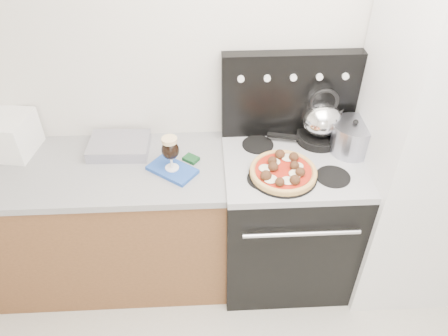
{
  "coord_description": "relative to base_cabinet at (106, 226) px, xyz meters",
  "views": [
    {
      "loc": [
        -0.4,
        -0.67,
        2.4
      ],
      "look_at": [
        -0.31,
        1.05,
        0.98
      ],
      "focal_mm": 35.0,
      "sensor_mm": 36.0,
      "label": 1
    }
  ],
  "objects": [
    {
      "name": "stove_body",
      "position": [
        1.1,
        -0.02,
        0.01
      ],
      "size": [
        0.76,
        0.65,
        0.88
      ],
      "primitive_type": "cube",
      "color": "black",
      "rests_on": "ground"
    },
    {
      "name": "room_shell",
      "position": [
        1.02,
        -0.91,
        0.82
      ],
      "size": [
        3.52,
        3.01,
        2.52
      ],
      "color": "beige",
      "rests_on": "ground"
    },
    {
      "name": "pizza",
      "position": [
        1.03,
        -0.15,
        0.53
      ],
      "size": [
        0.42,
        0.42,
        0.05
      ],
      "primitive_type": null,
      "rotation": [
        0.0,
        0.0,
        -0.23
      ],
      "color": "#E9CC6B",
      "rests_on": "pizza_pan"
    },
    {
      "name": "base_cabinet",
      "position": [
        0.0,
        0.0,
        0.0
      ],
      "size": [
        1.45,
        0.6,
        0.86
      ],
      "primitive_type": "cube",
      "color": "brown",
      "rests_on": "ground"
    },
    {
      "name": "stock_pot",
      "position": [
        1.43,
        0.05,
        0.57
      ],
      "size": [
        0.24,
        0.24,
        0.17
      ],
      "primitive_type": "cylinder",
      "rotation": [
        0.0,
        0.0,
        -0.04
      ],
      "color": "#A1A3B3",
      "rests_on": "cooktop"
    },
    {
      "name": "toaster_oven",
      "position": [
        -0.51,
        0.18,
        0.58
      ],
      "size": [
        0.39,
        0.32,
        0.22
      ],
      "primitive_type": "cube",
      "rotation": [
        0.0,
        0.0,
        -0.17
      ],
      "color": "white",
      "rests_on": "countertop"
    },
    {
      "name": "skillet",
      "position": [
        1.28,
        0.15,
        0.51
      ],
      "size": [
        0.3,
        0.3,
        0.04
      ],
      "primitive_type": "cylinder",
      "rotation": [
        0.0,
        0.0,
        -0.24
      ],
      "color": "black",
      "rests_on": "cooktop"
    },
    {
      "name": "tea_kettle",
      "position": [
        1.28,
        0.15,
        0.66
      ],
      "size": [
        0.23,
        0.23,
        0.24
      ],
      "primitive_type": null,
      "rotation": [
        0.0,
        0.0,
        -0.03
      ],
      "color": "white",
      "rests_on": "skillet"
    },
    {
      "name": "pizza_pan",
      "position": [
        1.03,
        -0.15,
        0.5
      ],
      "size": [
        0.44,
        0.44,
        0.01
      ],
      "primitive_type": "cylinder",
      "rotation": [
        0.0,
        0.0,
        -0.26
      ],
      "color": "black",
      "rests_on": "cooktop"
    },
    {
      "name": "fridge",
      "position": [
        1.8,
        -0.05,
        0.52
      ],
      "size": [
        0.64,
        0.68,
        1.9
      ],
      "primitive_type": "cube",
      "color": "silver",
      "rests_on": "ground"
    },
    {
      "name": "countertop",
      "position": [
        0.0,
        0.0,
        0.45
      ],
      "size": [
        1.48,
        0.63,
        0.04
      ],
      "primitive_type": "cube",
      "color": "gray",
      "rests_on": "base_cabinet"
    },
    {
      "name": "oven_mitt",
      "position": [
        0.45,
        -0.06,
        0.48
      ],
      "size": [
        0.29,
        0.27,
        0.02
      ],
      "primitive_type": "cube",
      "rotation": [
        0.0,
        0.0,
        -0.66
      ],
      "color": "#234BA8",
      "rests_on": "countertop"
    },
    {
      "name": "beer_glass",
      "position": [
        0.45,
        -0.06,
        0.59
      ],
      "size": [
        0.11,
        0.11,
        0.2
      ],
      "primitive_type": null,
      "rotation": [
        0.0,
        0.0,
        -0.17
      ],
      "color": "black",
      "rests_on": "oven_mitt"
    },
    {
      "name": "backguard",
      "position": [
        1.1,
        0.25,
        0.74
      ],
      "size": [
        0.76,
        0.08,
        0.5
      ],
      "primitive_type": "cube",
      "color": "black",
      "rests_on": "cooktop"
    },
    {
      "name": "foil_sheet",
      "position": [
        0.14,
        0.14,
        0.5
      ],
      "size": [
        0.34,
        0.25,
        0.07
      ],
      "primitive_type": "cube",
      "rotation": [
        0.0,
        0.0,
        -0.03
      ],
      "color": "silver",
      "rests_on": "countertop"
    },
    {
      "name": "cooktop",
      "position": [
        1.1,
        -0.02,
        0.47
      ],
      "size": [
        0.76,
        0.65,
        0.04
      ],
      "primitive_type": "cube",
      "color": "#ADADB2",
      "rests_on": "stove_body"
    }
  ]
}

